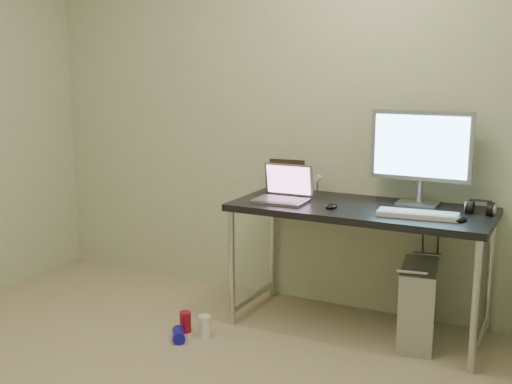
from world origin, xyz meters
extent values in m
cube|color=beige|center=(0.00, 1.75, 1.25)|extent=(3.50, 0.02, 2.50)
cube|color=black|center=(0.70, 1.43, 0.73)|extent=(1.48, 0.65, 0.04)
cylinder|color=silver|center=(0.00, 1.14, 0.35)|extent=(0.04, 0.04, 0.71)
cylinder|color=silver|center=(0.00, 1.71, 0.35)|extent=(0.04, 0.04, 0.71)
cylinder|color=silver|center=(1.40, 1.14, 0.35)|extent=(0.04, 0.04, 0.71)
cylinder|color=silver|center=(1.40, 1.71, 0.35)|extent=(0.04, 0.04, 0.71)
cylinder|color=silver|center=(0.00, 1.43, 0.08)|extent=(0.04, 0.57, 0.04)
cylinder|color=silver|center=(1.40, 1.43, 0.08)|extent=(0.04, 0.57, 0.04)
cube|color=silver|center=(1.06, 1.40, 0.23)|extent=(0.26, 0.46, 0.45)
cylinder|color=#A3A2A9|center=(1.06, 1.22, 0.47)|extent=(0.16, 0.05, 0.02)
cylinder|color=#A3A2A9|center=(1.06, 1.58, 0.47)|extent=(0.16, 0.05, 0.02)
cylinder|color=black|center=(1.01, 1.70, 0.40)|extent=(0.01, 0.16, 0.69)
cylinder|color=black|center=(1.10, 1.68, 0.38)|extent=(0.02, 0.11, 0.71)
cylinder|color=#AA0F2C|center=(-0.18, 0.92, 0.06)|extent=(0.07, 0.07, 0.12)
cylinder|color=white|center=(-0.04, 0.90, 0.07)|extent=(0.09, 0.09, 0.13)
cylinder|color=#1512BE|center=(-0.15, 0.79, 0.04)|extent=(0.13, 0.14, 0.07)
cube|color=#A3A2A9|center=(0.25, 1.32, 0.76)|extent=(0.31, 0.23, 0.02)
cube|color=slate|center=(0.25, 1.32, 0.77)|extent=(0.28, 0.19, 0.00)
cube|color=#94939B|center=(0.24, 1.44, 0.86)|extent=(0.31, 0.05, 0.20)
cube|color=#7A4867|center=(0.24, 1.43, 0.86)|extent=(0.28, 0.04, 0.17)
cube|color=#A3A2A9|center=(0.99, 1.61, 0.76)|extent=(0.23, 0.17, 0.02)
cylinder|color=#A3A2A9|center=(0.99, 1.63, 0.83)|extent=(0.04, 0.04, 0.13)
cube|color=#A3A2A9|center=(0.99, 1.62, 1.09)|extent=(0.58, 0.04, 0.40)
cube|color=#66C0F5|center=(0.99, 1.60, 1.09)|extent=(0.53, 0.01, 0.35)
cube|color=silver|center=(1.06, 1.31, 0.76)|extent=(0.44, 0.18, 0.03)
ellipsoid|color=black|center=(1.27, 1.32, 0.77)|extent=(0.08, 0.11, 0.04)
ellipsoid|color=black|center=(0.57, 1.31, 0.77)|extent=(0.07, 0.11, 0.04)
cylinder|color=black|center=(1.29, 1.54, 0.78)|extent=(0.04, 0.09, 0.09)
cylinder|color=black|center=(1.40, 1.54, 0.78)|extent=(0.04, 0.09, 0.09)
cube|color=black|center=(1.34, 1.54, 0.82)|extent=(0.12, 0.02, 0.01)
cube|color=black|center=(0.10, 1.72, 0.85)|extent=(0.25, 0.10, 0.19)
cylinder|color=silver|center=(0.34, 1.66, 0.80)|extent=(0.01, 0.01, 0.09)
cylinder|color=silver|center=(0.34, 1.66, 0.85)|extent=(0.05, 0.04, 0.04)
camera|label=1|loc=(1.80, -2.06, 1.55)|focal=45.00mm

